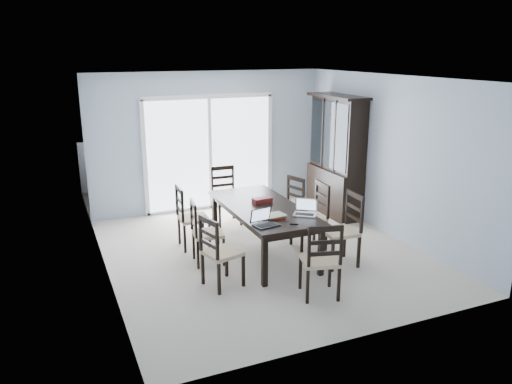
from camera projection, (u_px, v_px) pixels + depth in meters
floor at (263, 253)px, 7.56m from camera, size 5.00×5.00×0.00m
ceiling at (263, 78)px, 6.84m from camera, size 5.00×5.00×0.00m
back_wall at (209, 141)px, 9.41m from camera, size 4.50×0.02×2.60m
wall_left at (102, 186)px, 6.35m from camera, size 0.02×5.00×2.60m
wall_right at (390, 157)px, 8.05m from camera, size 0.02×5.00×2.60m
balcony at (196, 196)px, 10.66m from camera, size 4.50×2.00×0.10m
railing at (183, 159)px, 11.38m from camera, size 4.50×0.06×1.10m
dining_table at (263, 211)px, 7.37m from camera, size 1.00×2.20×0.75m
china_hutch at (336, 157)px, 9.13m from camera, size 0.50×1.38×2.20m
sliding_door at (210, 153)px, 9.45m from camera, size 2.52×0.05×2.18m
chair_left_near at (216, 245)px, 6.32m from camera, size 0.53×0.52×1.12m
chair_left_mid at (201, 225)px, 7.06m from camera, size 0.47×0.46×1.09m
chair_left_far at (187, 211)px, 7.62m from camera, size 0.46×0.44×1.14m
chair_right_near at (347, 221)px, 7.04m from camera, size 0.50×0.49×1.21m
chair_right_mid at (315, 208)px, 7.64m from camera, size 0.48×0.47×1.19m
chair_right_far at (291, 199)px, 8.34m from camera, size 0.51×0.51×1.07m
chair_end_near at (322, 253)px, 6.02m from camera, size 0.53×0.54×1.15m
chair_end_far at (225, 189)px, 8.79m from camera, size 0.44×0.45×1.15m
laptop_dark at (266, 222)px, 6.52m from camera, size 0.35×0.27×0.22m
laptop_silver at (305, 211)px, 6.94m from camera, size 0.38×0.36×0.21m
book_stack at (274, 216)px, 6.83m from camera, size 0.31×0.25×0.05m
cell_phone at (294, 224)px, 6.60m from camera, size 0.12×0.10×0.01m
game_box at (262, 200)px, 7.52m from camera, size 0.30×0.16×0.07m
hot_tub at (176, 171)px, 10.37m from camera, size 2.09×1.88×1.05m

